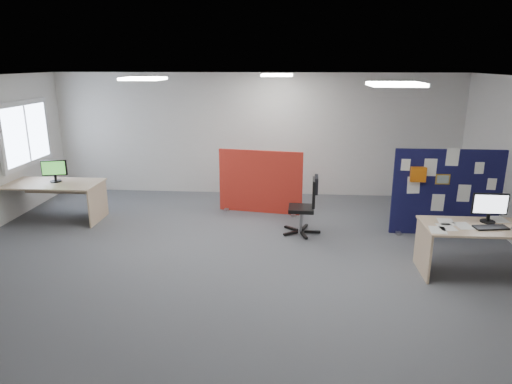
# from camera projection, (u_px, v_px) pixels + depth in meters

# --- Properties ---
(floor) EXTENTS (9.00, 9.00, 0.00)m
(floor) POSITION_uv_depth(u_px,v_px,m) (238.00, 255.00, 7.17)
(floor) COLOR #56595F
(floor) RESTS_ON ground
(ceiling) EXTENTS (9.00, 7.00, 0.02)m
(ceiling) POSITION_uv_depth(u_px,v_px,m) (236.00, 78.00, 6.43)
(ceiling) COLOR white
(ceiling) RESTS_ON wall_back
(wall_back) EXTENTS (9.00, 0.02, 2.70)m
(wall_back) POSITION_uv_depth(u_px,v_px,m) (255.00, 135.00, 10.15)
(wall_back) COLOR silver
(wall_back) RESTS_ON floor
(wall_front) EXTENTS (9.00, 0.02, 2.70)m
(wall_front) POSITION_uv_depth(u_px,v_px,m) (183.00, 278.00, 3.45)
(wall_front) COLOR silver
(wall_front) RESTS_ON floor
(window) EXTENTS (0.06, 1.70, 1.30)m
(window) POSITION_uv_depth(u_px,v_px,m) (26.00, 134.00, 8.99)
(window) COLOR white
(window) RESTS_ON wall_left
(ceiling_lights) EXTENTS (4.10, 4.10, 0.04)m
(ceiling_lights) POSITION_uv_depth(u_px,v_px,m) (263.00, 79.00, 7.05)
(ceiling_lights) COLOR white
(ceiling_lights) RESTS_ON ceiling
(navy_divider) EXTENTS (1.83, 0.30, 1.54)m
(navy_divider) POSITION_uv_depth(u_px,v_px,m) (445.00, 192.00, 7.83)
(navy_divider) COLOR #100F37
(navy_divider) RESTS_ON floor
(main_desk) EXTENTS (1.83, 0.81, 0.73)m
(main_desk) POSITION_uv_depth(u_px,v_px,m) (488.00, 236.00, 6.40)
(main_desk) COLOR tan
(main_desk) RESTS_ON floor
(monitor_main) EXTENTS (0.49, 0.20, 0.43)m
(monitor_main) POSITION_uv_depth(u_px,v_px,m) (490.00, 206.00, 6.40)
(monitor_main) COLOR black
(monitor_main) RESTS_ON main_desk
(keyboard) EXTENTS (0.47, 0.24, 0.02)m
(keyboard) POSITION_uv_depth(u_px,v_px,m) (491.00, 228.00, 6.23)
(keyboard) COLOR black
(keyboard) RESTS_ON main_desk
(red_divider) EXTENTS (1.67, 0.31, 1.26)m
(red_divider) POSITION_uv_depth(u_px,v_px,m) (260.00, 182.00, 9.03)
(red_divider) COLOR #B0161A
(red_divider) RESTS_ON floor
(second_desk) EXTENTS (1.79, 0.90, 0.73)m
(second_desk) POSITION_uv_depth(u_px,v_px,m) (54.00, 191.00, 8.64)
(second_desk) COLOR tan
(second_desk) RESTS_ON floor
(monitor_second) EXTENTS (0.45, 0.21, 0.41)m
(monitor_second) POSITION_uv_depth(u_px,v_px,m) (54.00, 170.00, 8.58)
(monitor_second) COLOR black
(monitor_second) RESTS_ON second_desk
(office_chair) EXTENTS (0.66, 0.68, 1.02)m
(office_chair) POSITION_uv_depth(u_px,v_px,m) (307.00, 202.00, 7.90)
(office_chair) COLOR black
(office_chair) RESTS_ON floor
(desk_papers) EXTENTS (1.44, 0.84, 0.00)m
(desk_papers) POSITION_uv_depth(u_px,v_px,m) (470.00, 226.00, 6.32)
(desk_papers) COLOR white
(desk_papers) RESTS_ON main_desk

